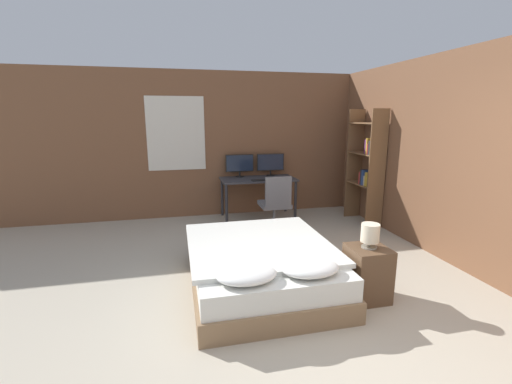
{
  "coord_description": "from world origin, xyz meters",
  "views": [
    {
      "loc": [
        -1.31,
        -2.08,
        1.89
      ],
      "look_at": [
        -0.15,
        2.9,
        0.75
      ],
      "focal_mm": 24.0,
      "sensor_mm": 36.0,
      "label": 1
    }
  ],
  "objects": [
    {
      "name": "ground_plane",
      "position": [
        0.0,
        0.0,
        0.0
      ],
      "size": [
        20.0,
        20.0,
        0.0
      ],
      "primitive_type": "plane",
      "color": "#B2A893"
    },
    {
      "name": "wall_back",
      "position": [
        -0.02,
        4.43,
        1.35
      ],
      "size": [
        12.0,
        0.08,
        2.7
      ],
      "color": "brown",
      "rests_on": "ground_plane"
    },
    {
      "name": "wall_side_right",
      "position": [
        2.13,
        1.5,
        1.35
      ],
      "size": [
        0.06,
        12.0,
        2.7
      ],
      "color": "brown",
      "rests_on": "ground_plane"
    },
    {
      "name": "bed",
      "position": [
        -0.45,
        1.38,
        0.25
      ],
      "size": [
        1.57,
        1.92,
        0.57
      ],
      "color": "#846647",
      "rests_on": "ground_plane"
    },
    {
      "name": "nightstand",
      "position": [
        0.57,
        0.87,
        0.29
      ],
      "size": [
        0.39,
        0.4,
        0.57
      ],
      "color": "brown",
      "rests_on": "ground_plane"
    },
    {
      "name": "bedside_lamp",
      "position": [
        0.57,
        0.87,
        0.72
      ],
      "size": [
        0.19,
        0.19,
        0.25
      ],
      "color": "gray",
      "rests_on": "nightstand"
    },
    {
      "name": "desk",
      "position": [
        0.15,
        4.02,
        0.66
      ],
      "size": [
        1.38,
        0.68,
        0.75
      ],
      "color": "#38383D",
      "rests_on": "ground_plane"
    },
    {
      "name": "monitor_left",
      "position": [
        -0.16,
        4.26,
        1.0
      ],
      "size": [
        0.53,
        0.16,
        0.43
      ],
      "color": "black",
      "rests_on": "desk"
    },
    {
      "name": "monitor_right",
      "position": [
        0.45,
        4.26,
        1.0
      ],
      "size": [
        0.53,
        0.16,
        0.43
      ],
      "color": "black",
      "rests_on": "desk"
    },
    {
      "name": "keyboard",
      "position": [
        0.15,
        3.78,
        0.76
      ],
      "size": [
        0.35,
        0.13,
        0.02
      ],
      "color": "black",
      "rests_on": "desk"
    },
    {
      "name": "computer_mouse",
      "position": [
        0.41,
        3.78,
        0.77
      ],
      "size": [
        0.07,
        0.05,
        0.04
      ],
      "color": "black",
      "rests_on": "desk"
    },
    {
      "name": "office_chair",
      "position": [
        0.27,
        3.27,
        0.38
      ],
      "size": [
        0.52,
        0.52,
        0.94
      ],
      "color": "black",
      "rests_on": "ground_plane"
    },
    {
      "name": "bookshelf",
      "position": [
        1.92,
        3.24,
        1.07
      ],
      "size": [
        0.31,
        0.77,
        2.01
      ],
      "color": "brown",
      "rests_on": "ground_plane"
    }
  ]
}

